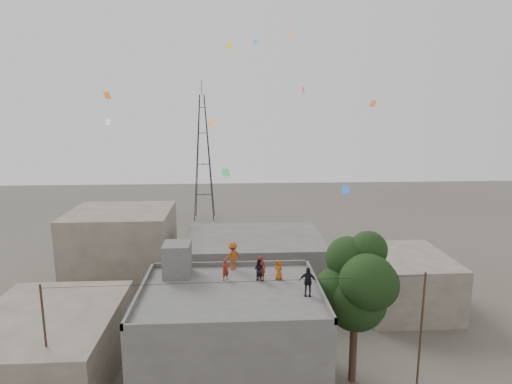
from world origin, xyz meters
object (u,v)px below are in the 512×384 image
(person_red_adult, at_px, (261,268))
(person_dark_adult, at_px, (308,282))
(tree, at_px, (359,284))
(transmission_tower, at_px, (203,158))
(stair_head_box, at_px, (177,259))

(person_red_adult, height_order, person_dark_adult, person_dark_adult)
(person_red_adult, bearing_deg, tree, -176.19)
(person_red_adult, bearing_deg, transmission_tower, -68.08)
(tree, xyz_separation_m, person_red_adult, (-5.58, 0.94, 0.75))
(person_red_adult, bearing_deg, person_dark_adult, 149.53)
(tree, xyz_separation_m, person_dark_adult, (-3.21, -1.34, 0.80))
(stair_head_box, xyz_separation_m, transmission_tower, (-0.80, 37.40, 1.97))
(transmission_tower, distance_m, person_dark_adult, 41.61)
(transmission_tower, relative_size, person_red_adult, 13.27)
(tree, height_order, person_red_adult, tree)
(stair_head_box, height_order, transmission_tower, transmission_tower)
(stair_head_box, distance_m, person_red_adult, 5.10)
(stair_head_box, bearing_deg, transmission_tower, 91.23)
(tree, height_order, person_dark_adult, tree)
(stair_head_box, bearing_deg, person_red_adult, -12.06)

